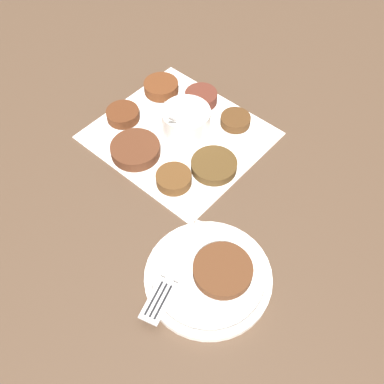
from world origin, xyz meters
The scene contains 13 objects.
ground_plane centered at (0.00, 0.00, 0.00)m, with size 4.00×4.00×0.00m, color #4C3828.
napkin centered at (0.03, 0.02, 0.00)m, with size 0.30×0.28×0.00m.
sauce_bowl centered at (0.02, 0.00, 0.03)m, with size 0.10×0.10×0.09m.
fritter_0 centered at (0.06, 0.10, 0.01)m, with size 0.09×0.09×0.02m.
fritter_1 centered at (0.05, -0.08, 0.01)m, with size 0.06×0.06×0.02m.
fritter_2 centered at (-0.04, 0.11, 0.01)m, with size 0.06×0.06×0.02m.
fritter_3 centered at (-0.04, -0.07, 0.01)m, with size 0.06×0.06×0.02m.
fritter_4 centered at (0.13, -0.05, 0.01)m, with size 0.07×0.07×0.02m.
fritter_5 centered at (-0.07, 0.04, 0.01)m, with size 0.08×0.08×0.02m.
fritter_6 centered at (0.14, 0.05, 0.01)m, with size 0.06×0.06×0.02m.
serving_plate centered at (-0.19, 0.21, 0.01)m, with size 0.19×0.19×0.02m.
fritter_on_plate centered at (-0.21, 0.19, 0.02)m, with size 0.09×0.09×0.01m.
fork centered at (-0.16, 0.25, 0.02)m, with size 0.06×0.18×0.00m.
Camera 1 is at (-0.36, 0.45, 0.61)m, focal length 42.00 mm.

